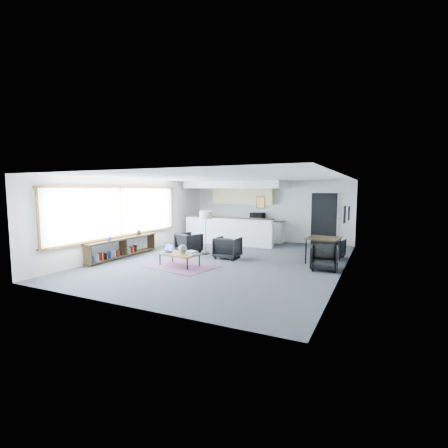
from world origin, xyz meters
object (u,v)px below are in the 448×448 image
at_px(armchair_right, 228,247).
at_px(dining_chair_far, 333,249).
at_px(book_stack, 192,252).
at_px(armchair_left, 189,242).
at_px(floor_lamp, 206,217).
at_px(coffee_table, 179,254).
at_px(laptop, 167,250).
at_px(microwave, 257,215).
at_px(dining_table, 324,240).
at_px(ceramic_pot, 183,249).
at_px(dining_chair_near, 324,259).

distance_m(armchair_right, dining_chair_far, 3.47).
bearing_deg(book_stack, armchair_left, 124.47).
bearing_deg(floor_lamp, coffee_table, -84.26).
xyz_separation_m(laptop, dining_chair_far, (4.34, 3.16, -0.15)).
xyz_separation_m(laptop, armchair_left, (-0.43, 1.88, -0.06)).
xyz_separation_m(armchair_left, microwave, (1.30, 3.50, 0.74)).
xyz_separation_m(coffee_table, dining_table, (3.72, 2.29, 0.37)).
relative_size(book_stack, floor_lamp, 0.25).
distance_m(ceramic_pot, dining_chair_near, 4.03).
relative_size(armchair_right, floor_lamp, 0.52).
bearing_deg(dining_chair_near, ceramic_pot, -169.71).
bearing_deg(ceramic_pot, armchair_left, 117.19).
height_order(coffee_table, microwave, microwave).
distance_m(armchair_left, floor_lamp, 1.15).
bearing_deg(dining_chair_far, laptop, 45.24).
xyz_separation_m(laptop, armchair_right, (1.27, 1.55, -0.06)).
xyz_separation_m(armchair_right, microwave, (-0.39, 3.82, 0.74)).
relative_size(ceramic_pot, book_stack, 0.68).
bearing_deg(armchair_left, laptop, 123.45).
xyz_separation_m(ceramic_pot, microwave, (0.35, 5.36, 0.62)).
bearing_deg(microwave, laptop, -97.69).
xyz_separation_m(dining_chair_near, dining_chair_far, (0.00, 1.84, -0.03)).
height_order(coffee_table, book_stack, book_stack).
relative_size(floor_lamp, dining_chair_near, 2.34).
height_order(coffee_table, armchair_left, armchair_left).
xyz_separation_m(coffee_table, ceramic_pot, (0.08, 0.05, 0.16)).
xyz_separation_m(ceramic_pot, floor_lamp, (-0.28, 1.89, 0.80)).
bearing_deg(dining_chair_near, laptop, -171.72).
bearing_deg(ceramic_pot, dining_chair_near, 18.99).
bearing_deg(book_stack, ceramic_pot, -173.06).
distance_m(floor_lamp, microwave, 3.53).
relative_size(coffee_table, microwave, 2.14).
xyz_separation_m(armchair_left, dining_chair_near, (4.77, -0.55, -0.06)).
distance_m(laptop, microwave, 5.49).
height_order(armchair_left, dining_chair_far, armchair_left).
bearing_deg(dining_chair_far, armchair_left, 24.23).
height_order(floor_lamp, microwave, floor_lamp).
height_order(armchair_left, armchair_right, armchair_right).
bearing_deg(dining_table, coffee_table, -148.40).
xyz_separation_m(armchair_right, dining_chair_far, (3.07, 1.61, -0.09)).
distance_m(laptop, dining_chair_near, 4.54).
bearing_deg(armchair_left, ceramic_pot, 137.81).
height_order(ceramic_pot, book_stack, ceramic_pot).
relative_size(laptop, armchair_left, 0.51).
height_order(book_stack, armchair_left, armchair_left).
bearing_deg(dining_table, armchair_left, -175.34).
xyz_separation_m(coffee_table, laptop, (-0.45, 0.04, 0.10)).
height_order(book_stack, armchair_right, armchair_right).
xyz_separation_m(armchair_left, floor_lamp, (0.68, 0.03, 0.92)).
distance_m(dining_table, dining_chair_near, 1.02).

